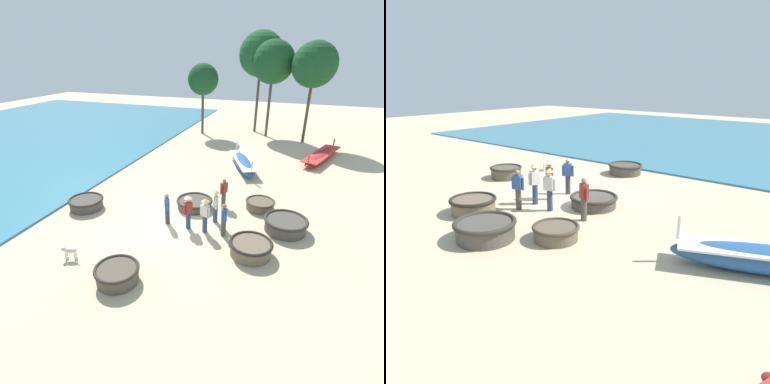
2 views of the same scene
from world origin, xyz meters
TOP-DOWN VIEW (x-y plane):
  - ground_plane at (0.00, 0.00)m, footprint 80.00×80.00m
  - coracle_beside_post at (0.58, 1.83)m, footprint 1.90×1.90m
  - coracle_front_left at (-0.14, -4.35)m, footprint 1.61×1.61m
  - coracle_center at (3.84, 2.83)m, footprint 1.51×1.51m
  - coracle_tilted at (5.22, 1.10)m, footprint 1.97×1.97m
  - coracle_far_left at (4.04, -1.22)m, footprint 1.75×1.75m
  - coracle_upturned at (-4.70, -0.14)m, footprint 1.79×1.79m
  - long_boat_blue_hull at (1.84, 8.46)m, footprint 2.95×4.94m
  - long_boat_red_hull at (7.04, 12.24)m, footprint 3.11×6.00m
  - fisherman_standing_right at (2.66, -0.23)m, footprint 0.32×0.51m
  - fisherman_standing_left at (2.00, 0.80)m, footprint 0.36×0.51m
  - fisherman_crouching at (1.80, -0.21)m, footprint 0.51×0.36m
  - fisherman_hauling at (1.98, 2.46)m, footprint 0.35×0.48m
  - fisherman_by_coracle at (0.98, -0.18)m, footprint 0.36×0.48m
  - fisherman_with_hat at (-0.09, -0.12)m, footprint 0.35×0.48m
  - dog at (-2.61, -3.90)m, footprint 0.66×0.34m
  - tree_rightmost at (0.88, 19.51)m, footprint 4.07×4.07m
  - tree_tall_back at (2.20, 18.00)m, footprint 3.71×3.71m
  - tree_right_mid at (5.61, 16.89)m, footprint 3.64×3.64m
  - tree_leftmost at (-3.91, 16.96)m, footprint 2.86×2.86m

SIDE VIEW (x-z plane):
  - ground_plane at x=0.00m, z-range 0.00..0.00m
  - coracle_beside_post at x=0.58m, z-range 0.02..0.50m
  - coracle_center at x=3.84m, z-range 0.02..0.51m
  - coracle_upturned at x=-4.70m, z-range 0.03..0.58m
  - long_boat_red_hull at x=7.04m, z-range -0.22..0.84m
  - coracle_front_left at x=-0.14m, z-range 0.03..0.62m
  - coracle_far_left at x=4.04m, z-range 0.03..0.64m
  - coracle_tilted at x=5.22m, z-range 0.03..0.66m
  - dog at x=-2.61m, z-range 0.10..0.64m
  - long_boat_blue_hull at x=1.84m, z-range -0.29..1.06m
  - fisherman_standing_right at x=2.66m, z-range 0.05..1.62m
  - fisherman_hauling at x=1.98m, z-range 0.05..1.62m
  - fisherman_with_hat at x=-0.09m, z-range 0.05..1.62m
  - fisherman_standing_left at x=2.00m, z-range 0.12..1.79m
  - fisherman_crouching at x=1.80m, z-range 0.12..1.79m
  - fisherman_by_coracle at x=0.98m, z-range 0.12..1.79m
  - tree_leftmost at x=-3.91m, z-range 1.80..8.32m
  - tree_right_mid at x=5.61m, z-range 2.30..10.60m
  - tree_tall_back at x=2.20m, z-range 2.35..10.80m
  - tree_rightmost at x=0.88m, z-range 2.58..11.85m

